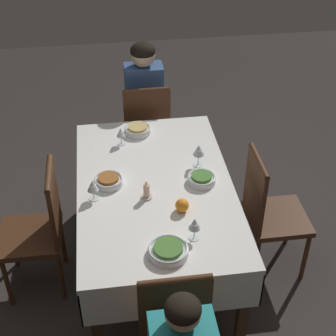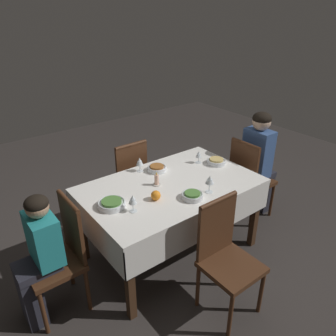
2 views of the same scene
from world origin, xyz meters
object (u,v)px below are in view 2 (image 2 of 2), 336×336
Objects in this scene: chair_north at (127,177)px; candle_centerpiece at (157,181)px; wine_glass_east at (199,155)px; bowl_north at (157,168)px; bowl_south at (192,195)px; chair_south at (225,253)px; dining_table at (171,193)px; bowl_east at (216,161)px; wine_glass_west at (133,200)px; wine_glass_north at (140,162)px; chair_east at (249,177)px; orange_fruit at (156,195)px; person_adult_denim at (259,158)px; wine_glass_south at (210,180)px; person_child_teal at (38,255)px; bowl_west at (112,204)px; chair_west at (61,253)px.

candle_centerpiece is (-0.10, -0.68, 0.28)m from chair_north.
chair_north reaches higher than wine_glass_east.
bowl_south is at bearing -96.10° from bowl_north.
chair_north is at bearing 88.08° from chair_south.
dining_table is 0.63m from bowl_east.
wine_glass_west is 1.15× the size of candle_centerpiece.
wine_glass_east is at bearing 131.81° from chair_north.
wine_glass_north is at bearing 144.11° from bowl_north.
orange_fruit is (-1.29, -0.08, 0.28)m from chair_east.
wine_glass_west is (-1.68, -0.11, 0.17)m from person_adult_denim.
wine_glass_east is at bearing 19.91° from dining_table.
wine_glass_south is (-0.86, -0.26, 0.36)m from chair_east.
bowl_north is at bearing 53.75° from candle_centerpiece.
wine_glass_north is (-0.13, 0.10, 0.07)m from bowl_north.
person_child_teal reaches higher than bowl_east.
bowl_north is 1.46× the size of candle_centerpiece.
wine_glass_east is 0.80× the size of wine_glass_south.
person_child_teal is at bearing 31.68° from chair_north.
bowl_east is 0.77m from wine_glass_north.
dining_table is 11.11× the size of wine_glass_north.
bowl_south is 0.20m from wine_glass_south.
wine_glass_east is at bearing -19.73° from wine_glass_north.
dining_table is 0.76m from chair_north.
wine_glass_south is at bearing 106.71° from chair_east.
bowl_west is at bearing -177.36° from bowl_east.
dining_table is 1.19m from person_adult_denim.
wine_glass_north is at bearing 68.79° from chair_east.
orange_fruit is (0.34, -0.13, 0.01)m from bowl_west.
person_adult_denim is 8.46× the size of wine_glass_west.
chair_south is 0.53m from bowl_south.
wine_glass_east is (0.51, -0.57, 0.33)m from chair_north.
chair_west is at bearing -173.81° from wine_glass_east.
bowl_west is at bearing -179.70° from dining_table.
orange_fruit is at bearing 81.39° from person_child_teal.
person_child_teal is at bearing -90.00° from chair_west.
chair_south is 6.56× the size of wine_glass_west.
wine_glass_south is (0.19, -1.05, 0.36)m from chair_north.
candle_centerpiece is at bearing 84.38° from chair_east.
dining_table is 8.70× the size of bowl_south.
chair_north is 6.73× the size of wine_glass_north.
candle_centerpiece is at bearing 52.55° from orange_fruit.
person_adult_denim is at bearing -10.03° from bowl_east.
bowl_north is (0.65, 0.29, 0.00)m from bowl_west.
chair_south is at bearing -96.50° from bowl_north.
bowl_north is 0.18m from wine_glass_north.
person_child_teal is 1.72m from wine_glass_east.
orange_fruit is at bearing 93.24° from person_adult_denim.
candle_centerpiece is at bearing -95.87° from wine_glass_north.
candle_centerpiece is at bearing 179.04° from bowl_east.
chair_east is 0.90× the size of person_child_teal.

